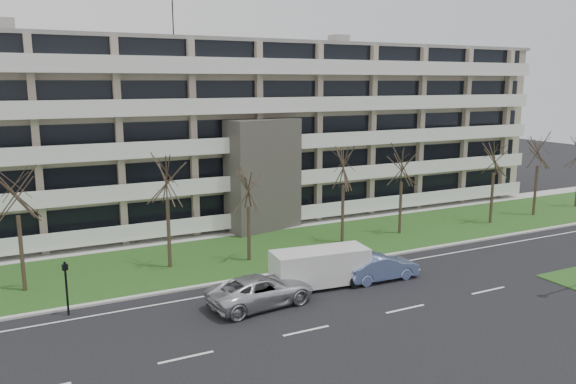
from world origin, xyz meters
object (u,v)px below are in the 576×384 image
pedestrian_signal (66,281)px  silver_pickup (261,290)px  white_van (321,264)px  blue_sedan (380,267)px

pedestrian_signal → silver_pickup: bearing=-30.9°
silver_pickup → white_van: bearing=-82.6°
silver_pickup → blue_sedan: silver_pickup is taller
silver_pickup → pedestrian_signal: bearing=65.0°
silver_pickup → pedestrian_signal: pedestrian_signal is taller
pedestrian_signal → blue_sedan: bearing=-21.3°
blue_sedan → white_van: bearing=81.7°
white_van → pedestrian_signal: (-13.84, 2.17, 0.51)m
blue_sedan → pedestrian_signal: (-17.64, 2.83, 1.05)m
blue_sedan → pedestrian_signal: 17.90m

